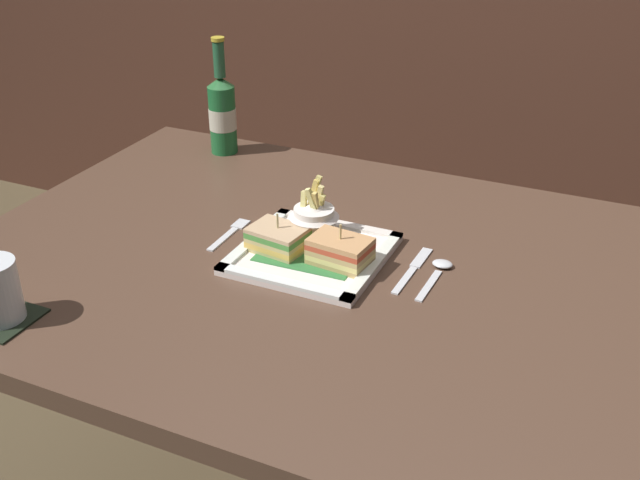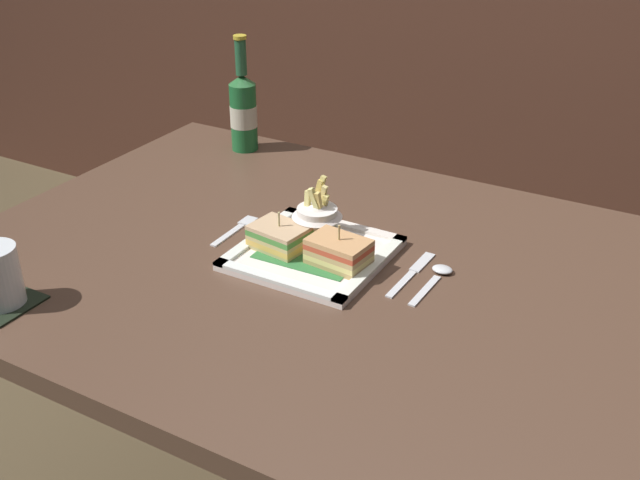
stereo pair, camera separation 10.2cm
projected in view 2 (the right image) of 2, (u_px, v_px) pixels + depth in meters
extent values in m
cube|color=#51382A|center=(327.00, 273.00, 1.32)|extent=(1.30, 0.92, 0.04)
cylinder|color=#502C2A|center=(209.00, 275.00, 2.05)|extent=(0.07, 0.07, 0.71)
cube|color=white|center=(313.00, 254.00, 1.33)|extent=(0.25, 0.25, 0.01)
cube|color=#307239|center=(313.00, 251.00, 1.33)|extent=(0.18, 0.14, 0.00)
cube|color=white|center=(278.00, 280.00, 1.24)|extent=(0.25, 0.02, 0.01)
cube|color=white|center=(344.00, 225.00, 1.41)|extent=(0.25, 0.02, 0.01)
cube|color=white|center=(258.00, 235.00, 1.38)|extent=(0.02, 0.25, 0.01)
cube|color=white|center=(372.00, 267.00, 1.28)|extent=(0.02, 0.25, 0.01)
cube|color=tan|center=(280.00, 246.00, 1.34)|extent=(0.10, 0.08, 0.01)
cube|color=#E9B854|center=(280.00, 241.00, 1.34)|extent=(0.10, 0.08, 0.01)
cube|color=tan|center=(279.00, 237.00, 1.33)|extent=(0.10, 0.08, 0.01)
cube|color=#4B8D3C|center=(279.00, 232.00, 1.33)|extent=(0.10, 0.08, 0.01)
cube|color=tan|center=(279.00, 228.00, 1.32)|extent=(0.10, 0.08, 0.01)
cylinder|color=tan|center=(279.00, 230.00, 1.33)|extent=(0.00, 0.00, 0.07)
cube|color=tan|center=(339.00, 262.00, 1.29)|extent=(0.11, 0.08, 0.01)
cube|color=#EED77F|center=(339.00, 257.00, 1.29)|extent=(0.11, 0.08, 0.01)
cube|color=tan|center=(339.00, 252.00, 1.28)|extent=(0.11, 0.08, 0.01)
cube|color=#C3482C|center=(339.00, 247.00, 1.28)|extent=(0.11, 0.08, 0.01)
cube|color=tan|center=(339.00, 242.00, 1.27)|extent=(0.11, 0.08, 0.01)
cylinder|color=tan|center=(339.00, 245.00, 1.27)|extent=(0.00, 0.00, 0.07)
cylinder|color=silver|center=(317.00, 223.00, 1.36)|extent=(0.07, 0.07, 0.06)
cone|color=silver|center=(317.00, 210.00, 1.35)|extent=(0.09, 0.09, 0.03)
cube|color=#E6D882|center=(307.00, 205.00, 1.35)|extent=(0.01, 0.01, 0.06)
cube|color=#DDBD62|center=(319.00, 208.00, 1.34)|extent=(0.01, 0.02, 0.06)
cube|color=#EEDB78|center=(318.00, 196.00, 1.36)|extent=(0.03, 0.02, 0.08)
cube|color=#E9D384|center=(322.00, 202.00, 1.35)|extent=(0.02, 0.01, 0.07)
cube|color=#E6D576|center=(324.00, 207.00, 1.36)|extent=(0.02, 0.01, 0.05)
cube|color=#EADF84|center=(317.00, 206.00, 1.34)|extent=(0.03, 0.02, 0.07)
cube|color=#DCBA5B|center=(316.00, 198.00, 1.36)|extent=(0.02, 0.02, 0.07)
cylinder|color=#1E6933|center=(244.00, 117.00, 1.75)|extent=(0.06, 0.06, 0.15)
cone|color=#2D6A37|center=(242.00, 79.00, 1.71)|extent=(0.06, 0.06, 0.02)
cylinder|color=#29613C|center=(241.00, 57.00, 1.68)|extent=(0.03, 0.03, 0.08)
cylinder|color=gold|center=(240.00, 37.00, 1.66)|extent=(0.03, 0.03, 0.01)
cylinder|color=beige|center=(244.00, 116.00, 1.75)|extent=(0.06, 0.06, 0.05)
cube|color=black|center=(3.00, 303.00, 1.20)|extent=(0.10, 0.10, 0.00)
cube|color=silver|center=(228.00, 235.00, 1.40)|extent=(0.01, 0.09, 0.00)
cube|color=silver|center=(248.00, 221.00, 1.45)|extent=(0.02, 0.04, 0.00)
cube|color=silver|center=(402.00, 284.00, 1.25)|extent=(0.01, 0.09, 0.00)
cube|color=silver|center=(422.00, 262.00, 1.31)|extent=(0.02, 0.07, 0.00)
cube|color=silver|center=(425.00, 290.00, 1.23)|extent=(0.01, 0.10, 0.00)
ellipsoid|color=silver|center=(442.00, 269.00, 1.28)|extent=(0.04, 0.03, 0.01)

